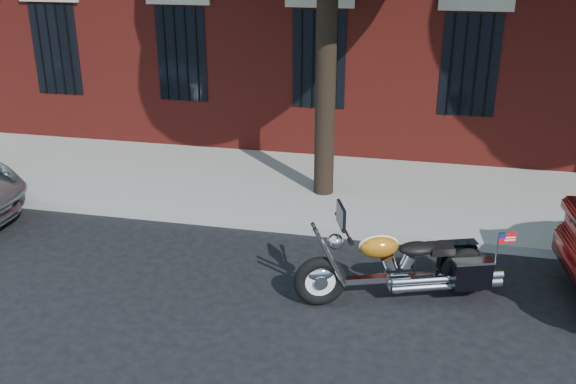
# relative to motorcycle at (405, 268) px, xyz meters

# --- Properties ---
(ground) EXTENTS (120.00, 120.00, 0.00)m
(ground) POSITION_rel_motorcycle_xyz_m (-2.14, 0.38, -0.48)
(ground) COLOR black
(ground) RESTS_ON ground
(curb) EXTENTS (40.00, 0.16, 0.15)m
(curb) POSITION_rel_motorcycle_xyz_m (-2.14, 1.76, -0.40)
(curb) COLOR gray
(curb) RESTS_ON ground
(sidewalk) EXTENTS (40.00, 3.60, 0.15)m
(sidewalk) POSITION_rel_motorcycle_xyz_m (-2.14, 3.64, -0.40)
(sidewalk) COLOR gray
(sidewalk) RESTS_ON ground
(motorcycle) EXTENTS (2.77, 1.37, 1.41)m
(motorcycle) POSITION_rel_motorcycle_xyz_m (0.00, 0.00, 0.00)
(motorcycle) COLOR black
(motorcycle) RESTS_ON ground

